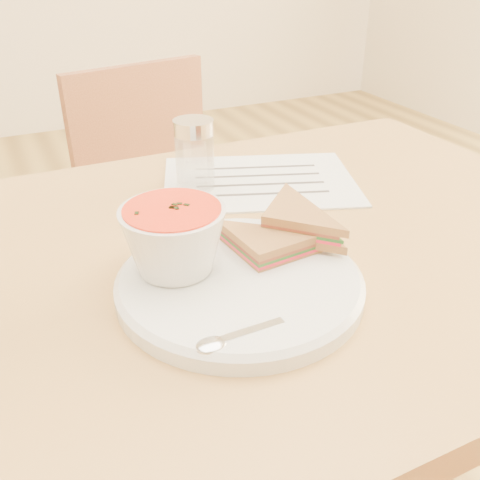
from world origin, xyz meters
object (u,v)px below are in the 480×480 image
chair_far (181,243)px  condiment_shaker (195,155)px  dining_table (250,441)px  soup_bowl (174,242)px  plate (240,284)px

chair_far → condiment_shaker: condiment_shaker is taller
condiment_shaker → dining_table: bearing=-87.9°
condiment_shaker → soup_bowl: bearing=-116.1°
chair_far → condiment_shaker: bearing=63.0°
dining_table → chair_far: size_ratio=1.21×
plate → chair_far: bearing=76.7°
dining_table → plate: bearing=-124.4°
chair_far → soup_bowl: (-0.22, -0.65, 0.39)m
dining_table → soup_bowl: (-0.12, -0.05, 0.43)m
plate → soup_bowl: 0.08m
soup_bowl → condiment_shaker: size_ratio=1.04×
chair_far → soup_bowl: 0.79m
plate → condiment_shaker: bearing=78.4°
condiment_shaker → plate: bearing=-101.6°
dining_table → soup_bowl: bearing=-156.5°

